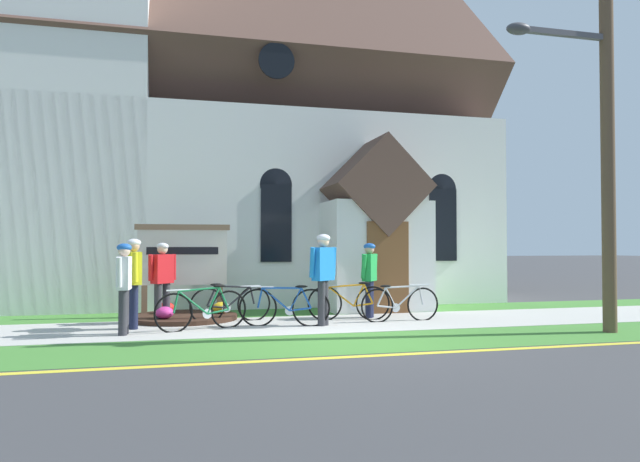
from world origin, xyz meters
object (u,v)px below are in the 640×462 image
(utility_pole, at_px, (602,94))
(bicycle_green, at_px, (400,304))
(bicycle_white, at_px, (231,304))
(bicycle_yellow, at_px, (285,306))
(cyclist_in_orange_jersey, at_px, (133,276))
(cyclist_in_blue_jersey, at_px, (162,277))
(cyclist_in_white_jersey, at_px, (323,271))
(bicycle_silver, at_px, (202,310))
(roadside_conifer, at_px, (464,138))
(cyclist_in_green_jersey, at_px, (369,275))
(cyclist_in_yellow_jersey, at_px, (124,282))
(bicycle_red, at_px, (349,302))
(church_sign, at_px, (183,257))

(utility_pole, bearing_deg, bicycle_green, 141.74)
(bicycle_white, relative_size, utility_pole, 0.22)
(bicycle_yellow, bearing_deg, cyclist_in_orange_jersey, 174.37)
(cyclist_in_blue_jersey, relative_size, cyclist_in_white_jersey, 0.91)
(cyclist_in_blue_jersey, xyz_separation_m, cyclist_in_white_jersey, (3.00, -1.20, 0.12))
(cyclist_in_white_jersey, bearing_deg, bicycle_green, 8.51)
(bicycle_silver, bearing_deg, roadside_conifer, 39.61)
(bicycle_green, height_order, utility_pole, utility_pole)
(bicycle_yellow, relative_size, cyclist_in_green_jersey, 1.06)
(bicycle_yellow, distance_m, cyclist_in_yellow_jersey, 2.99)
(bicycle_red, bearing_deg, cyclist_in_orange_jersey, -175.74)
(bicycle_green, distance_m, utility_pole, 5.42)
(church_sign, height_order, cyclist_in_yellow_jersey, church_sign)
(cyclist_in_blue_jersey, relative_size, cyclist_in_yellow_jersey, 1.01)
(bicycle_green, distance_m, cyclist_in_orange_jersey, 5.24)
(cyclist_in_white_jersey, bearing_deg, bicycle_white, 148.06)
(cyclist_in_orange_jersey, bearing_deg, utility_pole, -17.10)
(bicycle_red, bearing_deg, roadside_conifer, 47.75)
(bicycle_silver, bearing_deg, bicycle_white, 58.72)
(utility_pole, height_order, roadside_conifer, roadside_conifer)
(utility_pole, bearing_deg, bicycle_white, 153.72)
(bicycle_yellow, xyz_separation_m, bicycle_silver, (-1.56, -0.14, -0.00))
(bicycle_green, xyz_separation_m, cyclist_in_orange_jersey, (-5.20, 0.18, 0.62))
(cyclist_in_green_jersey, bearing_deg, church_sign, 162.68)
(church_sign, xyz_separation_m, bicycle_yellow, (1.87, -2.02, -0.92))
(church_sign, height_order, bicycle_green, church_sign)
(bicycle_red, distance_m, cyclist_in_orange_jersey, 4.33)
(bicycle_silver, xyz_separation_m, cyclist_in_orange_jersey, (-1.23, 0.42, 0.60))
(bicycle_white, height_order, roadside_conifer, roadside_conifer)
(church_sign, distance_m, bicycle_white, 1.73)
(bicycle_silver, height_order, utility_pole, utility_pole)
(cyclist_in_green_jersey, bearing_deg, bicycle_red, -157.35)
(church_sign, distance_m, cyclist_in_blue_jersey, 1.12)
(church_sign, xyz_separation_m, cyclist_in_orange_jersey, (-0.93, -1.74, -0.32))
(bicycle_green, bearing_deg, bicycle_red, 151.72)
(cyclist_in_blue_jersey, bearing_deg, roadside_conifer, 33.20)
(bicycle_red, relative_size, utility_pole, 0.22)
(cyclist_in_blue_jersey, bearing_deg, bicycle_yellow, -24.51)
(utility_pole, relative_size, roadside_conifer, 0.93)
(bicycle_green, bearing_deg, cyclist_in_orange_jersey, 178.01)
(bicycle_green, relative_size, cyclist_in_green_jersey, 1.07)
(cyclist_in_green_jersey, height_order, roadside_conifer, roadside_conifer)
(bicycle_white, bearing_deg, roadside_conifer, 37.62)
(church_sign, relative_size, utility_pole, 0.26)
(bicycle_red, bearing_deg, bicycle_yellow, -158.16)
(church_sign, distance_m, bicycle_silver, 2.37)
(church_sign, bearing_deg, cyclist_in_yellow_jersey, -113.18)
(cyclist_in_orange_jersey, bearing_deg, bicycle_white, 18.07)
(bicycle_white, relative_size, cyclist_in_orange_jersey, 1.00)
(cyclist_in_white_jersey, distance_m, cyclist_in_orange_jersey, 3.54)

